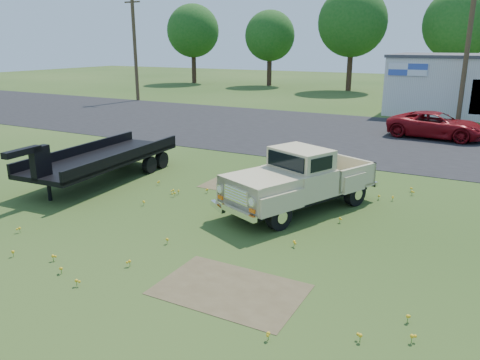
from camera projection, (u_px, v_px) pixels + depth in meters
name	position (u px, v px, depth m)	size (l,w,h in m)	color
ground	(236.00, 228.00, 12.93)	(140.00, 140.00, 0.00)	#264215
asphalt_lot	(368.00, 136.00, 25.60)	(90.00, 14.00, 0.02)	black
dirt_patch_a	(230.00, 290.00, 9.71)	(3.00, 2.00, 0.01)	brown
dirt_patch_b	(234.00, 185.00, 16.79)	(2.20, 1.60, 0.01)	brown
utility_pole_west	(135.00, 47.00, 40.21)	(1.60, 0.30, 9.00)	#463520
utility_pole_mid	(467.00, 48.00, 28.39)	(1.60, 0.30, 9.00)	#463520
treeline_a	(193.00, 31.00, 57.66)	(6.40, 6.40, 9.52)	#39241A
treeline_b	(270.00, 36.00, 54.14)	(5.76, 5.76, 8.57)	#39241A
treeline_c	(352.00, 22.00, 47.97)	(7.04, 7.04, 10.47)	#39241A
treeline_d	(459.00, 24.00, 44.36)	(6.72, 6.72, 10.00)	#39241A
vintage_pickup_truck	(300.00, 179.00, 14.15)	(2.06, 5.30, 1.92)	#C9BD87
flatbed_trailer	(103.00, 155.00, 17.24)	(2.32, 6.96, 1.90)	black
red_pickup	(436.00, 125.00, 24.93)	(2.29, 4.97, 1.38)	maroon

